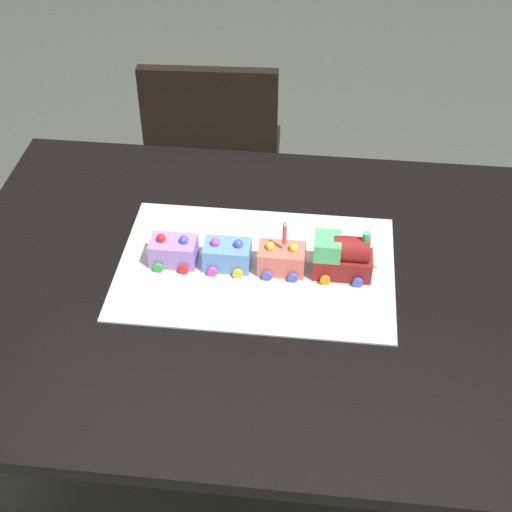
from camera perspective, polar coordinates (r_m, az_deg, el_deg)
The scene contains 9 objects.
ground_plane at distance 2.17m, azimuth 0.91°, elevation -16.41°, with size 8.00×8.00×0.00m, color #474C44.
dining_table at distance 1.68m, azimuth 1.13°, elevation -4.63°, with size 1.40×1.00×0.74m.
chair at distance 2.45m, azimuth -3.07°, elevation 7.13°, with size 0.42×0.42×0.86m.
cake_board at distance 1.63m, azimuth -0.00°, elevation -0.85°, with size 0.60×0.40×0.00m, color silver.
cake_locomotive at distance 1.60m, azimuth 6.59°, elevation -0.04°, with size 0.14×0.08×0.12m.
cake_car_flatbed_coral at distance 1.61m, azimuth 1.96°, elevation -0.21°, with size 0.10×0.08×0.07m.
cake_car_caboose_sky_blue at distance 1.62m, azimuth -2.20°, elevation 0.10°, with size 0.10×0.08×0.07m.
cake_car_hopper_lavender at distance 1.64m, azimuth -6.30°, elevation 0.39°, with size 0.10×0.08×0.07m.
birthday_candle at distance 1.56m, azimuth 2.20°, elevation 1.79°, with size 0.01×0.01×0.06m.
Camera 1 is at (-0.10, 1.17, 1.83)m, focal length 52.53 mm.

